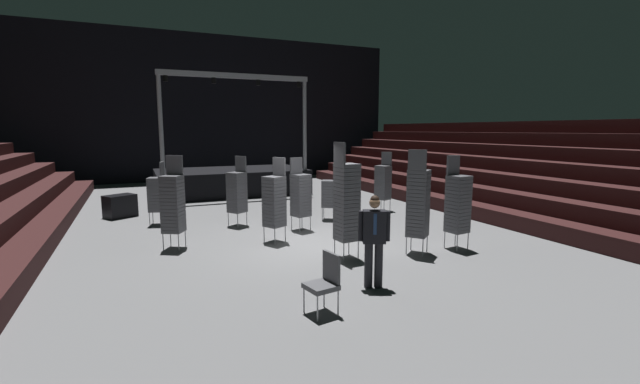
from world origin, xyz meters
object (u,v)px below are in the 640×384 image
Objects in this scene: chair_stack_rear_left at (383,182)px; chair_stack_aisle_right at (157,193)px; stage_riser at (231,180)px; loose_chair_near_man at (325,280)px; chair_stack_rear_centre at (329,193)px; chair_stack_front_left at (274,200)px; chair_stack_mid_left at (301,194)px; chair_stack_mid_right at (347,201)px; chair_stack_rear_right at (418,202)px; chair_stack_front_right at (173,203)px; equipment_road_case at (120,206)px; chair_stack_aisle_left at (458,203)px; chair_stack_mid_centre at (237,191)px; man_with_tie at (374,236)px.

chair_stack_rear_left is 7.40m from chair_stack_aisle_right.
stage_riser reaches higher than chair_stack_rear_left.
chair_stack_aisle_right is 7.93m from loose_chair_near_man.
stage_riser is 6.34m from chair_stack_aisle_right.
stage_riser is 3.37× the size of chair_stack_aisle_right.
chair_stack_rear_left reaches higher than chair_stack_aisle_right.
chair_stack_aisle_right is (-5.01, 1.42, 0.08)m from chair_stack_rear_centre.
chair_stack_front_left is 1.04× the size of chair_stack_mid_left.
chair_stack_rear_right is at bearing 72.49° from chair_stack_mid_right.
chair_stack_front_right is 4.80m from equipment_road_case.
chair_stack_rear_centre is at bearing -76.33° from stage_riser.
stage_riser is 7.00m from chair_stack_rear_centre.
chair_stack_rear_centre is (1.34, 0.95, -0.17)m from chair_stack_mid_left.
chair_stack_rear_right is (-2.06, -4.75, 0.17)m from chair_stack_rear_left.
chair_stack_rear_right reaches higher than chair_stack_aisle_right.
chair_stack_aisle_right is at bearing 4.50° from loose_chair_near_man.
chair_stack_rear_right is 1.27× the size of chair_stack_aisle_right.
stage_riser is at bearing -82.78° from chair_stack_aisle_left.
chair_stack_mid_right is 2.71× the size of loose_chair_near_man.
chair_stack_mid_right is 1.36× the size of chair_stack_aisle_right.
chair_stack_mid_centre is at bearing -106.74° from chair_stack_front_right.
stage_riser is 2.86× the size of chair_stack_front_right.
chair_stack_rear_left is at bearing -80.63° from chair_stack_aisle_right.
chair_stack_front_right is at bearing 82.19° from chair_stack_rear_left.
chair_stack_front_right reaches higher than chair_stack_mid_centre.
chair_stack_mid_left is 3.60m from chair_stack_rear_right.
chair_stack_mid_centre and chair_stack_rear_left have the same top height.
chair_stack_mid_right is at bearing 175.89° from chair_stack_front_right.
chair_stack_front_right is (-3.13, -8.29, 0.51)m from stage_riser.
stage_riser is 3.09× the size of chair_stack_mid_left.
man_with_tie is at bearing 122.57° from chair_stack_rear_left.
man_with_tie is 0.90× the size of chair_stack_aisle_right.
chair_stack_mid_right is at bearing 71.84° from chair_stack_mid_left.
chair_stack_aisle_right is at bearing -55.59° from chair_stack_front_right.
chair_stack_rear_right is at bearing 132.48° from chair_stack_rear_left.
chair_stack_front_right is (-2.39, 0.39, 0.04)m from chair_stack_front_left.
man_with_tie is 5.87m from chair_stack_rear_centre.
chair_stack_mid_centre reaches higher than man_with_tie.
chair_stack_rear_right reaches higher than chair_stack_rear_centre.
loose_chair_near_man is at bearing 145.54° from chair_stack_mid_centre.
chair_stack_aisle_right is (-2.16, 1.10, -0.08)m from chair_stack_mid_centre.
chair_stack_rear_right is 1.40× the size of chair_stack_rear_centre.
chair_stack_mid_centre is at bearing -55.21° from man_with_tie.
chair_stack_mid_left reaches higher than man_with_tie.
chair_stack_mid_left is (0.32, -7.74, 0.42)m from stage_riser.
equipment_road_case is at bearing 49.51° from chair_stack_rear_left.
chair_stack_rear_right is 2.53× the size of loose_chair_near_man.
chair_stack_mid_centre is 2.28× the size of equipment_road_case.
man_with_tie is 3.42m from chair_stack_aisle_left.
chair_stack_mid_centre reaches higher than loose_chair_near_man.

